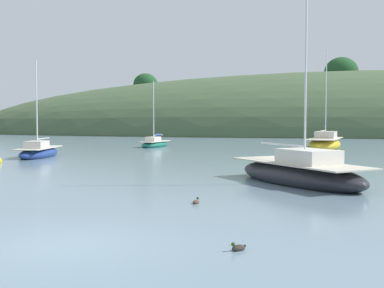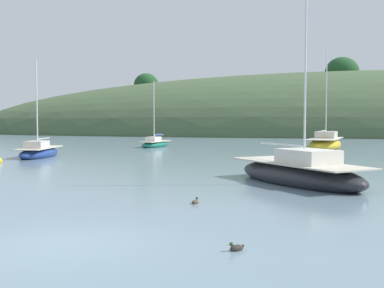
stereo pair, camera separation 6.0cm
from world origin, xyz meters
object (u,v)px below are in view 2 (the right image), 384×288
sailboat_teal_outer (299,173)px  sailboat_red_portside (325,144)px  sailboat_white_near (155,144)px  duck_straggler (236,248)px  sailboat_navy_dinghy (39,152)px  mooring_buoy_inner (35,147)px  duck_lead (195,202)px

sailboat_teal_outer → sailboat_red_portside: sailboat_teal_outer is taller
sailboat_white_near → duck_straggler: 37.58m
duck_straggler → sailboat_navy_dinghy: bearing=124.1°
sailboat_navy_dinghy → mooring_buoy_inner: size_ratio=13.22×
sailboat_teal_outer → mooring_buoy_inner: size_ratio=18.42×
sailboat_red_portside → mooring_buoy_inner: sailboat_red_portside is taller
mooring_buoy_inner → duck_lead: mooring_buoy_inner is taller
sailboat_white_near → duck_straggler: sailboat_white_near is taller
sailboat_teal_outer → sailboat_red_portside: size_ratio=1.05×
duck_straggler → sailboat_white_near: bearing=105.3°
sailboat_red_portside → sailboat_navy_dinghy: sailboat_red_portside is taller
duck_straggler → sailboat_teal_outer: bearing=79.4°
sailboat_white_near → mooring_buoy_inner: sailboat_white_near is taller
mooring_buoy_inner → duck_lead: (18.46, -26.17, -0.07)m
mooring_buoy_inner → duck_lead: size_ratio=1.29×
sailboat_navy_dinghy → sailboat_white_near: (5.62, 13.26, -0.04)m
sailboat_navy_dinghy → duck_lead: size_ratio=17.01×
duck_lead → mooring_buoy_inner: bearing=125.2°
sailboat_teal_outer → mooring_buoy_inner: (-22.23, 20.62, -0.33)m
sailboat_white_near → duck_lead: size_ratio=15.50×
sailboat_white_near → mooring_buoy_inner: size_ratio=12.04×
sailboat_red_portside → duck_straggler: (-6.16, -35.97, -0.41)m
sailboat_teal_outer → duck_straggler: size_ratio=26.78×
sailboat_white_near → duck_straggler: (9.94, -36.24, -0.26)m
sailboat_white_near → sailboat_teal_outer: bearing=-64.4°
sailboat_teal_outer → mooring_buoy_inner: 30.32m
sailboat_teal_outer → sailboat_navy_dinghy: bearing=146.2°
sailboat_navy_dinghy → duck_lead: (13.88, -17.40, -0.30)m
sailboat_navy_dinghy → sailboat_white_near: size_ratio=1.10×
sailboat_teal_outer → sailboat_navy_dinghy: (-17.65, 11.84, -0.09)m
mooring_buoy_inner → duck_straggler: mooring_buoy_inner is taller
duck_straggler → mooring_buoy_inner: bearing=122.4°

